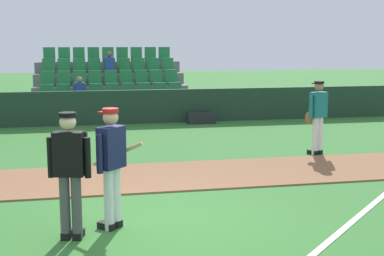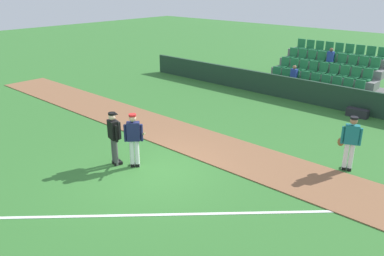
% 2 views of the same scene
% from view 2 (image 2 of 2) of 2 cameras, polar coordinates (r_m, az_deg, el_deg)
% --- Properties ---
extents(ground_plane, '(80.00, 80.00, 0.00)m').
position_cam_2_polar(ground_plane, '(12.25, -5.78, -6.27)').
color(ground_plane, '#33702D').
extents(infield_dirt_path, '(28.00, 2.32, 0.03)m').
position_cam_2_polar(infield_dirt_path, '(14.00, 2.36, -2.51)').
color(infield_dirt_path, brown).
rests_on(infield_dirt_path, ground).
extents(foul_line_chalk, '(8.69, 8.42, 0.01)m').
position_cam_2_polar(foul_line_chalk, '(10.15, 3.85, -12.40)').
color(foul_line_chalk, white).
rests_on(foul_line_chalk, ground).
extents(dugout_fence, '(20.00, 0.16, 1.10)m').
position_cam_2_polar(dugout_fence, '(19.63, 16.05, 5.23)').
color(dugout_fence, '#1E3828').
rests_on(dugout_fence, ground).
extents(stadium_bleachers, '(5.55, 3.80, 2.45)m').
position_cam_2_polar(stadium_bleachers, '(21.62, 18.86, 6.81)').
color(stadium_bleachers, slate).
rests_on(stadium_bleachers, ground).
extents(batter_navy_jersey, '(0.74, 0.68, 1.76)m').
position_cam_2_polar(batter_navy_jersey, '(12.21, -8.50, -1.49)').
color(batter_navy_jersey, white).
rests_on(batter_navy_jersey, ground).
extents(umpire_home_plate, '(0.58, 0.37, 1.76)m').
position_cam_2_polar(umpire_home_plate, '(12.45, -11.33, -1.08)').
color(umpire_home_plate, '#4C4C4C').
rests_on(umpire_home_plate, ground).
extents(runner_teal_jersey, '(0.66, 0.41, 1.76)m').
position_cam_2_polar(runner_teal_jersey, '(12.79, 22.14, -1.84)').
color(runner_teal_jersey, white).
rests_on(runner_teal_jersey, ground).
extents(equipment_bag, '(0.90, 0.36, 0.36)m').
position_cam_2_polar(equipment_bag, '(18.33, 23.05, 2.06)').
color(equipment_bag, '#232328').
rests_on(equipment_bag, ground).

